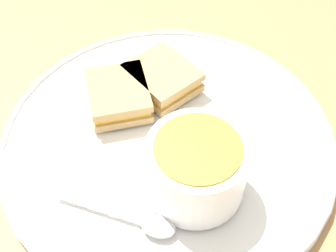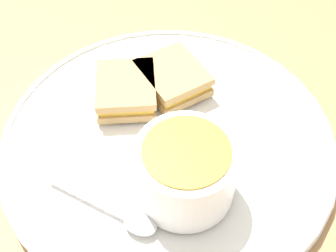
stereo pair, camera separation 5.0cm
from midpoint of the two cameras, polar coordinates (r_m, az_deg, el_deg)
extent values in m
plane|color=#9E754C|center=(0.53, 2.70, -2.67)|extent=(2.40, 2.40, 0.00)
cylinder|color=white|center=(0.52, 2.73, -2.23)|extent=(0.37, 0.37, 0.01)
torus|color=white|center=(0.52, 2.77, -1.68)|extent=(0.37, 0.37, 0.01)
cylinder|color=white|center=(0.47, 5.08, -7.75)|extent=(0.05, 0.05, 0.01)
cylinder|color=white|center=(0.45, 5.34, -5.76)|extent=(0.10, 0.10, 0.07)
cylinder|color=gold|center=(0.42, 5.65, -3.38)|extent=(0.08, 0.08, 0.01)
cube|color=silver|center=(0.47, -6.64, -9.07)|extent=(0.04, 0.09, 0.00)
ellipsoid|color=silver|center=(0.45, -0.20, -12.05)|extent=(0.03, 0.04, 0.01)
cube|color=tan|center=(0.56, 3.13, 5.09)|extent=(0.08, 0.09, 0.01)
cube|color=gold|center=(0.56, 3.17, 5.75)|extent=(0.07, 0.08, 0.01)
cube|color=tan|center=(0.55, 3.21, 6.42)|extent=(0.08, 0.09, 0.01)
cube|color=tan|center=(0.55, -2.56, 3.56)|extent=(0.10, 0.10, 0.01)
cube|color=gold|center=(0.54, -2.59, 4.22)|extent=(0.09, 0.09, 0.01)
cube|color=tan|center=(0.53, -2.62, 4.89)|extent=(0.10, 0.10, 0.01)
camera|label=1|loc=(0.02, -87.13, 3.50)|focal=50.00mm
camera|label=2|loc=(0.02, 92.87, -3.50)|focal=50.00mm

